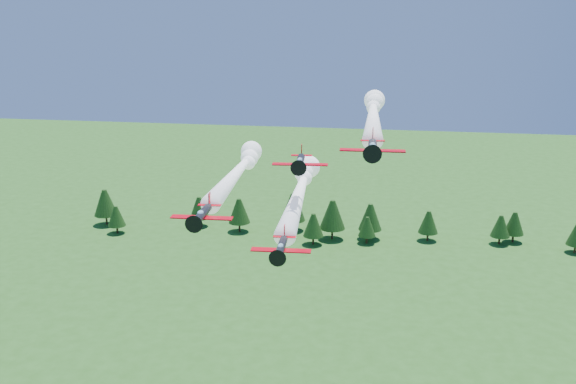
% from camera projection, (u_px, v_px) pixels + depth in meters
% --- Properties ---
extents(plane_lead, '(7.59, 42.88, 3.70)m').
position_uv_depth(plane_lead, '(301.00, 189.00, 93.06)').
color(plane_lead, black).
rests_on(plane_lead, ground).
extents(plane_left, '(7.71, 42.22, 3.70)m').
position_uv_depth(plane_left, '(239.00, 169.00, 101.19)').
color(plane_left, black).
rests_on(plane_left, ground).
extents(plane_right, '(7.58, 47.92, 3.70)m').
position_uv_depth(plane_right, '(373.00, 113.00, 99.62)').
color(plane_right, black).
rests_on(plane_right, ground).
extents(plane_slot, '(7.23, 7.85, 2.53)m').
position_uv_depth(plane_slot, '(300.00, 161.00, 82.35)').
color(plane_slot, black).
rests_on(plane_slot, ground).
extents(treeline, '(166.75, 18.30, 11.99)m').
position_uv_depth(treeline, '(339.00, 217.00, 191.11)').
color(treeline, '#382314').
rests_on(treeline, ground).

